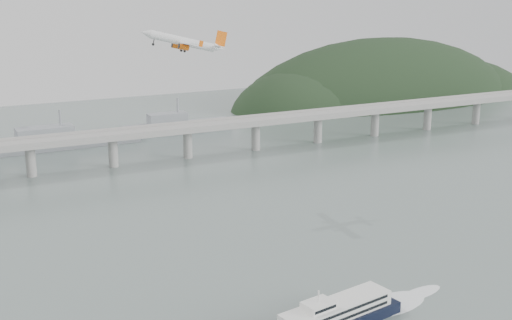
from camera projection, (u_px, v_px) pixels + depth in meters
ground at (316, 279)px, 272.24m from camera, size 900.00×900.00×0.00m
bridge at (157, 135)px, 440.96m from camera, size 800.00×22.00×23.90m
headland at (391, 117)px, 685.64m from camera, size 365.00×155.00×156.00m
ferry at (336, 315)px, 234.28m from camera, size 84.67×26.33×16.07m
airliner at (185, 42)px, 313.74m from camera, size 41.57×37.55×13.03m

